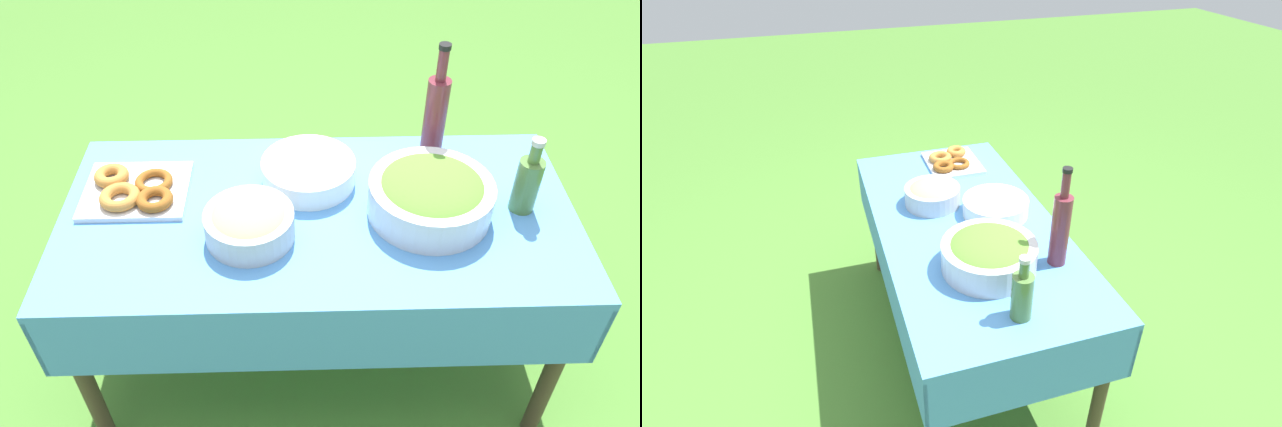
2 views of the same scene
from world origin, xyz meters
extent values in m
plane|color=#477A2D|center=(0.00, 0.00, 0.00)|extent=(14.00, 14.00, 0.00)
cube|color=#4C8CD1|center=(0.00, 0.00, 0.67)|extent=(1.46, 0.72, 0.02)
cube|color=#4C8CD1|center=(0.00, -0.35, 0.55)|extent=(1.46, 0.01, 0.22)
cube|color=#4C8CD1|center=(0.00, 0.35, 0.55)|extent=(1.46, 0.01, 0.22)
cube|color=#4C8CD1|center=(-0.72, 0.00, 0.55)|extent=(0.01, 0.72, 0.22)
cube|color=#4C8CD1|center=(0.72, 0.00, 0.55)|extent=(0.01, 0.72, 0.22)
cylinder|color=#473828|center=(-0.67, -0.30, 0.33)|extent=(0.05, 0.05, 0.66)
cylinder|color=#473828|center=(0.67, -0.30, 0.33)|extent=(0.05, 0.05, 0.66)
cylinder|color=#473828|center=(-0.67, 0.30, 0.33)|extent=(0.05, 0.05, 0.66)
cylinder|color=#473828|center=(0.67, 0.30, 0.33)|extent=(0.05, 0.05, 0.66)
cylinder|color=silver|center=(-0.31, 0.01, 0.73)|extent=(0.35, 0.35, 0.10)
ellipsoid|color=#51892D|center=(-0.31, 0.01, 0.77)|extent=(0.30, 0.30, 0.07)
cylinder|color=#B2B7BC|center=(0.19, 0.09, 0.72)|extent=(0.24, 0.24, 0.08)
ellipsoid|color=tan|center=(0.19, 0.09, 0.75)|extent=(0.21, 0.21, 0.07)
cube|color=silver|center=(0.53, -0.10, 0.69)|extent=(0.30, 0.26, 0.02)
torus|color=brown|center=(0.48, -0.11, 0.71)|extent=(0.15, 0.15, 0.02)
torus|color=brown|center=(0.46, -0.03, 0.71)|extent=(0.14, 0.14, 0.03)
torus|color=#B27533|center=(0.61, -0.14, 0.71)|extent=(0.10, 0.10, 0.03)
torus|color=#B27533|center=(0.56, -0.04, 0.71)|extent=(0.14, 0.14, 0.03)
cylinder|color=white|center=(0.03, -0.14, 0.69)|extent=(0.28, 0.28, 0.01)
cylinder|color=white|center=(0.03, -0.14, 0.70)|extent=(0.28, 0.28, 0.01)
cylinder|color=white|center=(0.03, -0.14, 0.71)|extent=(0.28, 0.28, 0.01)
cylinder|color=white|center=(0.03, -0.14, 0.72)|extent=(0.28, 0.28, 0.01)
cylinder|color=white|center=(0.03, -0.14, 0.73)|extent=(0.28, 0.28, 0.01)
cylinder|color=white|center=(0.03, -0.14, 0.75)|extent=(0.28, 0.28, 0.01)
cylinder|color=#4C7238|center=(-0.58, 0.00, 0.76)|extent=(0.07, 0.07, 0.16)
cylinder|color=#4C7238|center=(-0.58, 0.00, 0.87)|extent=(0.03, 0.03, 0.06)
cylinder|color=#B7B7B7|center=(-0.58, 0.00, 0.91)|extent=(0.04, 0.04, 0.01)
cylinder|color=maroon|center=(-0.35, -0.24, 0.82)|extent=(0.07, 0.07, 0.28)
cylinder|color=maroon|center=(-0.35, -0.24, 1.01)|extent=(0.03, 0.03, 0.10)
cylinder|color=black|center=(-0.35, -0.24, 1.06)|extent=(0.03, 0.03, 0.02)
camera|label=1|loc=(0.03, 1.31, 1.86)|focal=35.00mm
camera|label=2|loc=(-1.65, 0.53, 1.82)|focal=28.00mm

